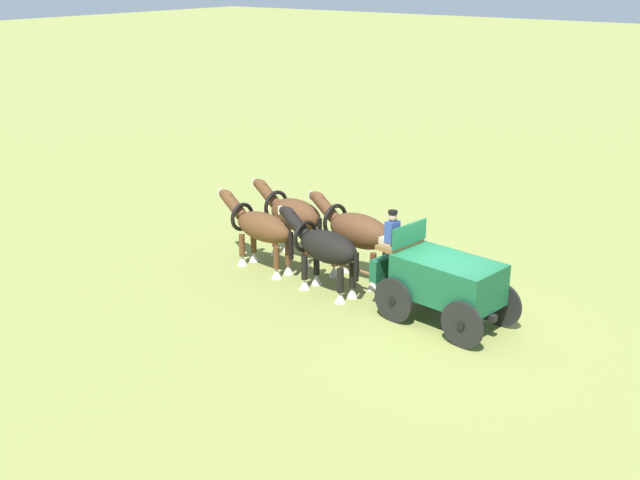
% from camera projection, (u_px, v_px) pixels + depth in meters
% --- Properties ---
extents(ground_plane, '(220.00, 220.00, 0.00)m').
position_uv_depth(ground_plane, '(445.00, 323.00, 20.29)').
color(ground_plane, olive).
extents(show_wagon, '(5.61, 2.15, 2.74)m').
position_uv_depth(show_wagon, '(443.00, 279.00, 19.99)').
color(show_wagon, '#195B38').
rests_on(show_wagon, ground).
extents(draft_horse_rear_near, '(3.01, 1.12, 2.17)m').
position_uv_depth(draft_horse_rear_near, '(324.00, 248.00, 21.81)').
color(draft_horse_rear_near, black).
rests_on(draft_horse_rear_near, ground).
extents(draft_horse_rear_off, '(3.16, 1.22, 2.33)m').
position_uv_depth(draft_horse_rear_off, '(356.00, 232.00, 22.64)').
color(draft_horse_rear_off, brown).
rests_on(draft_horse_rear_off, ground).
extents(draft_horse_lead_near, '(3.22, 1.11, 2.13)m').
position_uv_depth(draft_horse_lead_near, '(261.00, 228.00, 23.53)').
color(draft_horse_lead_near, brown).
rests_on(draft_horse_lead_near, ground).
extents(draft_horse_lead_off, '(2.99, 1.19, 2.24)m').
position_uv_depth(draft_horse_lead_off, '(293.00, 215.00, 24.37)').
color(draft_horse_lead_off, brown).
rests_on(draft_horse_lead_off, ground).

